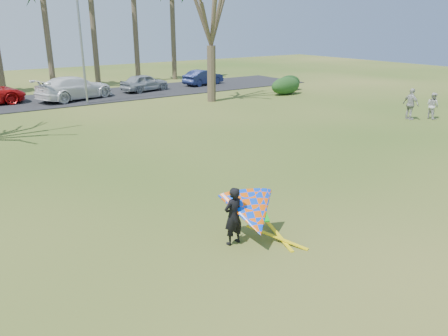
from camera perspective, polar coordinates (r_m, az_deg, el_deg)
ground at (r=13.11m, az=5.03°, el=-6.86°), size 100.00×100.00×0.00m
parking_strip at (r=35.33m, az=-22.04°, el=8.15°), size 46.00×7.00×0.06m
bare_tree_right at (r=32.31m, az=-1.73°, el=20.27°), size 6.27×6.27×9.21m
streetlight at (r=32.57m, az=-17.90°, el=15.71°), size 2.28×0.18×8.00m
hedge_near at (r=36.09m, az=8.06°, el=10.58°), size 2.79×1.27×1.40m
hedge_far at (r=38.41m, az=8.50°, el=10.94°), size 2.30×1.08×1.28m
car_3 at (r=34.96m, az=-18.90°, el=9.88°), size 6.33×4.10×1.70m
car_4 at (r=37.76m, az=-10.33°, el=10.92°), size 4.44×2.54×1.42m
car_5 at (r=41.09m, az=-2.72°, el=11.75°), size 4.35×2.44×1.36m
pedestrian_a at (r=29.39m, az=25.59°, el=7.34°), size 0.74×0.87×1.59m
pedestrian_b at (r=28.59m, az=23.22°, el=7.68°), size 0.61×1.15×1.87m
kite_flyer at (r=11.50m, az=3.55°, el=-5.98°), size 2.13×2.39×2.02m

